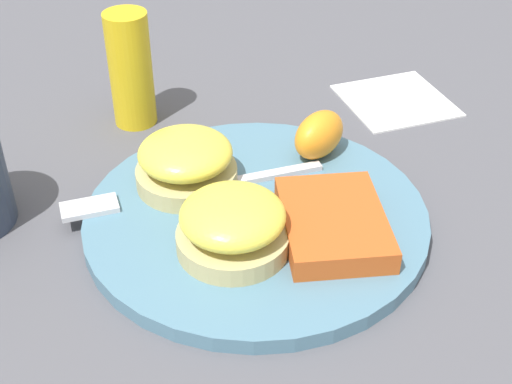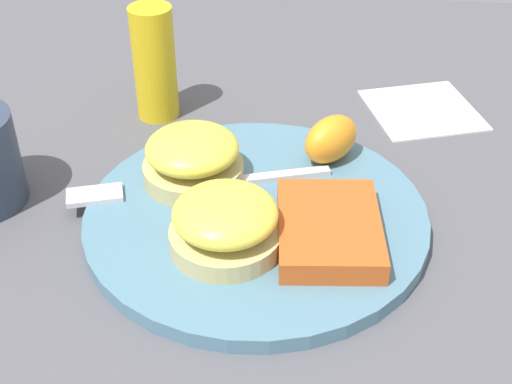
{
  "view_description": "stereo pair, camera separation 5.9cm",
  "coord_description": "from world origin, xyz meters",
  "px_view_note": "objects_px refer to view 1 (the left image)",
  "views": [
    {
      "loc": [
        0.48,
        0.01,
        0.39
      ],
      "look_at": [
        0.0,
        0.0,
        0.03
      ],
      "focal_mm": 50.0,
      "sensor_mm": 36.0,
      "label": 1
    },
    {
      "loc": [
        0.48,
        0.06,
        0.39
      ],
      "look_at": [
        0.0,
        0.0,
        0.03
      ],
      "focal_mm": 50.0,
      "sensor_mm": 36.0,
      "label": 2
    }
  ],
  "objects_px": {
    "fork": "(177,192)",
    "hashbrown_patty": "(333,223)",
    "condiment_bottle": "(131,70)",
    "orange_wedge": "(319,135)",
    "sandwich_benedict_right": "(233,225)",
    "sandwich_benedict_left": "(186,162)"
  },
  "relations": [
    {
      "from": "hashbrown_patty",
      "to": "condiment_bottle",
      "type": "xyz_separation_m",
      "value": [
        -0.2,
        -0.19,
        0.04
      ]
    },
    {
      "from": "orange_wedge",
      "to": "fork",
      "type": "bearing_deg",
      "value": -62.57
    },
    {
      "from": "fork",
      "to": "sandwich_benedict_left",
      "type": "bearing_deg",
      "value": 156.46
    },
    {
      "from": "hashbrown_patty",
      "to": "sandwich_benedict_right",
      "type": "bearing_deg",
      "value": -75.74
    },
    {
      "from": "fork",
      "to": "hashbrown_patty",
      "type": "bearing_deg",
      "value": 69.06
    },
    {
      "from": "hashbrown_patty",
      "to": "condiment_bottle",
      "type": "distance_m",
      "value": 0.28
    },
    {
      "from": "sandwich_benedict_left",
      "to": "sandwich_benedict_right",
      "type": "height_order",
      "value": "same"
    },
    {
      "from": "condiment_bottle",
      "to": "hashbrown_patty",
      "type": "bearing_deg",
      "value": 43.73
    },
    {
      "from": "orange_wedge",
      "to": "hashbrown_patty",
      "type": "bearing_deg",
      "value": 2.54
    },
    {
      "from": "hashbrown_patty",
      "to": "condiment_bottle",
      "type": "relative_size",
      "value": 0.92
    },
    {
      "from": "orange_wedge",
      "to": "fork",
      "type": "distance_m",
      "value": 0.14
    },
    {
      "from": "orange_wedge",
      "to": "fork",
      "type": "height_order",
      "value": "orange_wedge"
    },
    {
      "from": "sandwich_benedict_left",
      "to": "orange_wedge",
      "type": "relative_size",
      "value": 1.5
    },
    {
      "from": "sandwich_benedict_right",
      "to": "hashbrown_patty",
      "type": "relative_size",
      "value": 0.81
    },
    {
      "from": "condiment_bottle",
      "to": "orange_wedge",
      "type": "bearing_deg",
      "value": 65.81
    },
    {
      "from": "sandwich_benedict_right",
      "to": "condiment_bottle",
      "type": "bearing_deg",
      "value": -153.27
    },
    {
      "from": "sandwich_benedict_right",
      "to": "orange_wedge",
      "type": "relative_size",
      "value": 1.5
    },
    {
      "from": "hashbrown_patty",
      "to": "fork",
      "type": "distance_m",
      "value": 0.14
    },
    {
      "from": "hashbrown_patty",
      "to": "orange_wedge",
      "type": "xyz_separation_m",
      "value": [
        -0.12,
        -0.01,
        0.01
      ]
    },
    {
      "from": "fork",
      "to": "condiment_bottle",
      "type": "height_order",
      "value": "condiment_bottle"
    },
    {
      "from": "sandwich_benedict_left",
      "to": "hashbrown_patty",
      "type": "distance_m",
      "value": 0.14
    },
    {
      "from": "sandwich_benedict_left",
      "to": "hashbrown_patty",
      "type": "height_order",
      "value": "sandwich_benedict_left"
    }
  ]
}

